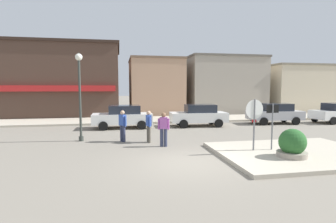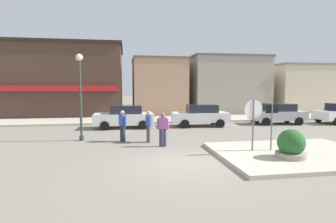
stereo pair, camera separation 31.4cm
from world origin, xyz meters
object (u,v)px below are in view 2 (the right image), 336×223
Objects in this scene: pedestrian_kerb_side at (148,125)px; pedestrian_crossing_far at (123,125)px; parked_car_second at (200,115)px; pedestrian_crossing_near at (163,128)px; stop_sign at (253,118)px; one_way_sign at (272,122)px; lamp_post at (80,84)px; planter at (291,147)px; parked_car_nearest at (124,116)px; parked_car_third at (278,113)px.

pedestrian_crossing_far is at bearing 161.51° from pedestrian_kerb_side.
pedestrian_crossing_near reaches higher than parked_car_second.
one_way_sign is at bearing -2.28° from stop_sign.
lamp_post is (-8.31, 4.10, 1.63)m from one_way_sign.
stop_sign reaches higher than planter.
planter is at bearing -85.02° from parked_car_second.
lamp_post is 4.96m from pedestrian_crossing_near.
parked_car_second is at bearing 89.35° from stop_sign.
parked_car_nearest is (-5.28, 8.07, -0.71)m from stop_sign.
stop_sign is 0.57× the size of parked_car_nearest.
planter is (0.08, -1.23, -0.77)m from one_way_sign.
parked_car_nearest is 2.49× the size of pedestrian_crossing_near.
parked_car_nearest is 0.99× the size of parked_car_second.
planter is 7.87m from pedestrian_crossing_far.
pedestrian_crossing_near is at bearing -147.63° from parked_car_third.
pedestrian_kerb_side reaches higher than parked_car_nearest.
parked_car_nearest is 0.97× the size of parked_car_third.
parked_car_second is at bearing 95.15° from one_way_sign.
pedestrian_crossing_far is (2.13, -0.57, -2.09)m from lamp_post.
parked_car_third is 12.51m from pedestrian_crossing_far.
pedestrian_kerb_side is at bearing -76.40° from parked_car_nearest.
stop_sign is at bearing 177.72° from one_way_sign.
pedestrian_crossing_far is (-6.26, 4.76, 0.31)m from planter.
parked_car_nearest and parked_car_third have the same top height.
stop_sign is at bearing 125.45° from planter.
parked_car_nearest is (-6.18, 9.33, 0.25)m from planter.
stop_sign is 6.43m from pedestrian_crossing_far.
parked_car_nearest is (2.21, 4.00, -2.15)m from lamp_post.
lamp_post is at bearing 147.57° from planter.
one_way_sign is at bearing -25.46° from pedestrian_crossing_near.
parked_car_second is 0.98× the size of parked_car_third.
lamp_post is 1.10× the size of parked_car_third.
pedestrian_crossing_far reaches higher than planter.
stop_sign is 9.67m from parked_car_nearest.
parked_car_third is at bearing 0.55° from parked_car_nearest.
pedestrian_kerb_side is (-4.97, 4.33, 0.31)m from planter.
one_way_sign is 9.86m from parked_car_third.
parked_car_second is 7.07m from pedestrian_crossing_far.
parked_car_second reaches higher than planter.
parked_car_third is (5.43, 8.21, -0.52)m from one_way_sign.
stop_sign reaches higher than pedestrian_kerb_side.
lamp_post is at bearing 165.02° from pedestrian_crossing_far.
pedestrian_crossing_far reaches higher than parked_car_nearest.
stop_sign is at bearing -33.12° from pedestrian_crossing_far.
one_way_sign reaches higher than parked_car_third.
one_way_sign is 5.80m from pedestrian_kerb_side.
one_way_sign reaches higher than planter.
lamp_post is (-7.49, 4.07, 1.44)m from stop_sign.
stop_sign is 5.14m from pedestrian_kerb_side.
parked_car_third is at bearing 32.37° from pedestrian_crossing_near.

